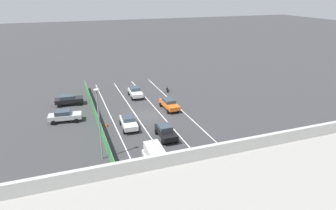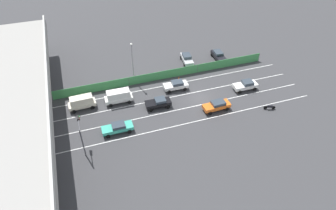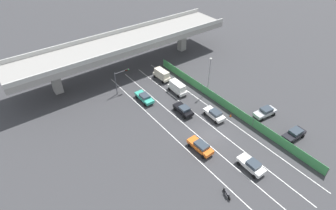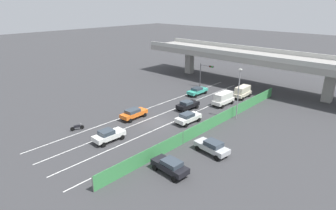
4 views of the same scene
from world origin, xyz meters
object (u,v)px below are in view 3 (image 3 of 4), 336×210
(car_sedan_black, at_px, (183,109))
(car_sedan_white, at_px, (251,165))
(motorcycle, at_px, (227,193))
(street_lamp, at_px, (209,73))
(car_taxi_teal, at_px, (144,97))
(traffic_light, at_px, (120,77))
(car_van_white, at_px, (177,87))
(parked_sedan_dark, at_px, (294,134))
(parked_wagon_silver, at_px, (265,112))
(traffic_cone, at_px, (231,115))
(car_taxi_orange, at_px, (200,146))
(car_van_cream, at_px, (162,74))
(car_hatchback_white, at_px, (214,114))

(car_sedan_black, bearing_deg, car_sedan_white, -90.84)
(motorcycle, relative_size, street_lamp, 0.24)
(car_taxi_teal, distance_m, traffic_light, 6.24)
(car_van_white, distance_m, car_sedan_black, 6.83)
(car_sedan_black, relative_size, parked_sedan_dark, 0.98)
(car_sedan_black, bearing_deg, traffic_light, 114.41)
(car_taxi_teal, xyz_separation_m, motorcycle, (-2.69, -24.66, -0.39))
(parked_wagon_silver, height_order, traffic_cone, parked_wagon_silver)
(traffic_cone, bearing_deg, car_van_white, 104.71)
(car_taxi_orange, xyz_separation_m, parked_wagon_silver, (15.19, -0.64, 0.01))
(car_sedan_white, xyz_separation_m, street_lamp, (8.32, 18.25, 3.87))
(car_taxi_teal, bearing_deg, parked_sedan_dark, -58.69)
(motorcycle, bearing_deg, traffic_cone, 41.35)
(motorcycle, bearing_deg, car_sedan_black, 69.59)
(motorcycle, distance_m, traffic_cone, 16.97)
(parked_wagon_silver, bearing_deg, car_van_white, 118.09)
(car_van_cream, bearing_deg, car_van_white, -93.94)
(car_sedan_black, relative_size, motorcycle, 2.27)
(car_sedan_white, distance_m, car_taxi_teal, 23.87)
(car_van_white, bearing_deg, traffic_light, 143.20)
(street_lamp, bearing_deg, parked_sedan_dark, -82.03)
(car_van_white, relative_size, car_hatchback_white, 1.06)
(car_sedan_black, height_order, car_hatchback_white, car_hatchback_white)
(car_van_cream, bearing_deg, parked_sedan_dark, -76.02)
(car_van_white, distance_m, traffic_light, 11.52)
(car_van_white, xyz_separation_m, traffic_light, (-9.04, 6.77, 2.30))
(car_taxi_teal, bearing_deg, car_hatchback_white, -58.39)
(parked_sedan_dark, bearing_deg, car_van_cream, 103.98)
(car_sedan_black, xyz_separation_m, car_van_cream, (3.67, 11.99, 0.38))
(parked_wagon_silver, bearing_deg, car_hatchback_white, 147.02)
(car_sedan_white, bearing_deg, street_lamp, 65.49)
(car_sedan_black, height_order, traffic_light, traffic_light)
(car_taxi_orange, xyz_separation_m, motorcycle, (-2.66, -8.30, -0.43))
(car_van_white, distance_m, car_taxi_orange, 16.35)
(car_taxi_teal, relative_size, motorcycle, 2.49)
(traffic_light, bearing_deg, street_lamp, -37.31)
(car_hatchback_white, bearing_deg, car_van_cream, 89.95)
(motorcycle, relative_size, traffic_light, 0.37)
(car_hatchback_white, bearing_deg, motorcycle, -128.17)
(car_hatchback_white, bearing_deg, car_sedan_black, 129.96)
(car_van_cream, height_order, street_lamp, street_lamp)
(car_sedan_black, xyz_separation_m, parked_sedan_dark, (10.63, -15.96, 0.03))
(traffic_cone, bearing_deg, car_sedan_white, -123.01)
(car_taxi_orange, height_order, traffic_light, traffic_light)
(car_van_white, xyz_separation_m, car_taxi_teal, (-6.93, 1.57, -0.44))
(car_van_cream, relative_size, motorcycle, 2.36)
(car_taxi_orange, bearing_deg, car_van_white, 64.82)
(car_taxi_orange, bearing_deg, parked_sedan_dark, -26.53)
(car_sedan_white, height_order, street_lamp, street_lamp)
(street_lamp, xyz_separation_m, traffic_cone, (-1.71, -8.07, -4.51))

